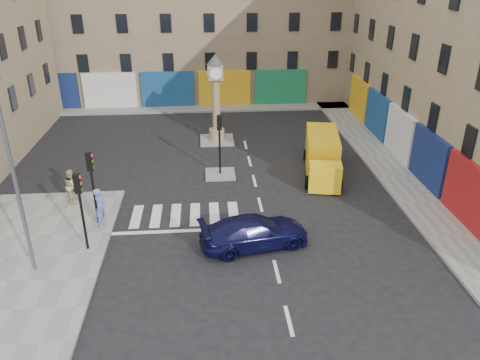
{
  "coord_description": "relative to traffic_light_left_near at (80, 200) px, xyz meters",
  "views": [
    {
      "loc": [
        -2.82,
        -18.09,
        11.97
      ],
      "look_at": [
        -1.17,
        2.97,
        2.0
      ],
      "focal_mm": 35.0,
      "sensor_mm": 36.0,
      "label": 1
    }
  ],
  "objects": [
    {
      "name": "ground",
      "position": [
        8.3,
        -0.2,
        -2.62
      ],
      "size": [
        120.0,
        120.0,
        0.0
      ],
      "primitive_type": "plane",
      "color": "black",
      "rests_on": "ground"
    },
    {
      "name": "pedestrian_blue",
      "position": [
        0.3,
        2.01,
        -1.47
      ],
      "size": [
        0.49,
        0.74,
        2.0
      ],
      "primitive_type": "imported",
      "rotation": [
        0.0,
        0.0,
        1.56
      ],
      "color": "#537CBF",
      "rests_on": "sidewalk_left"
    },
    {
      "name": "traffic_light_left_near",
      "position": [
        0.0,
        0.0,
        0.0
      ],
      "size": [
        0.28,
        0.22,
        3.7
      ],
      "color": "black",
      "rests_on": "sidewalk_left"
    },
    {
      "name": "island_far",
      "position": [
        6.3,
        13.8,
        -2.56
      ],
      "size": [
        2.4,
        2.4,
        0.12
      ],
      "primitive_type": "cube",
      "color": "gray",
      "rests_on": "ground"
    },
    {
      "name": "building_far",
      "position": [
        4.3,
        27.8,
        5.88
      ],
      "size": [
        32.0,
        10.0,
        17.0
      ],
      "primitive_type": "cube",
      "color": "#8C765D",
      "rests_on": "ground"
    },
    {
      "name": "sidewalk_left",
      "position": [
        -2.7,
        -2.2,
        -2.55
      ],
      "size": [
        7.0,
        16.0,
        0.15
      ],
      "primitive_type": "cube",
      "color": "gray",
      "rests_on": "ground"
    },
    {
      "name": "navy_sedan",
      "position": [
        7.56,
        -0.14,
        -1.89
      ],
      "size": [
        5.33,
        3.04,
        1.45
      ],
      "primitive_type": "imported",
      "rotation": [
        0.0,
        0.0,
        1.78
      ],
      "color": "#0B0B33",
      "rests_on": "ground"
    },
    {
      "name": "yellow_van",
      "position": [
        12.59,
        7.83,
        -1.5
      ],
      "size": [
        2.99,
        6.45,
        2.26
      ],
      "rotation": [
        0.0,
        0.0,
        -0.18
      ],
      "color": "yellow",
      "rests_on": "ground"
    },
    {
      "name": "sidewalk_right",
      "position": [
        17.0,
        9.8,
        -2.55
      ],
      "size": [
        2.6,
        30.0,
        0.15
      ],
      "primitive_type": "cube",
      "color": "gray",
      "rests_on": "ground"
    },
    {
      "name": "island_near",
      "position": [
        6.3,
        7.8,
        -2.56
      ],
      "size": [
        1.8,
        1.8,
        0.12
      ],
      "primitive_type": "cube",
      "color": "gray",
      "rests_on": "ground"
    },
    {
      "name": "traffic_light_left_far",
      "position": [
        0.0,
        2.4,
        0.0
      ],
      "size": [
        0.28,
        0.22,
        3.7
      ],
      "color": "black",
      "rests_on": "sidewalk_left"
    },
    {
      "name": "traffic_light_island",
      "position": [
        6.3,
        7.8,
        -0.03
      ],
      "size": [
        0.28,
        0.22,
        3.7
      ],
      "color": "black",
      "rests_on": "island_near"
    },
    {
      "name": "lamp_post",
      "position": [
        -1.9,
        -1.4,
        2.17
      ],
      "size": [
        0.5,
        0.25,
        8.3
      ],
      "color": "#595B60",
      "rests_on": "sidewalk_left"
    },
    {
      "name": "sidewalk_far",
      "position": [
        4.3,
        22.0,
        -2.55
      ],
      "size": [
        32.0,
        2.4,
        0.15
      ],
      "primitive_type": "cube",
      "color": "gray",
      "rests_on": "ground"
    },
    {
      "name": "pedestrian_tan",
      "position": [
        -1.71,
        4.71,
        -1.55
      ],
      "size": [
        0.91,
        1.05,
        1.85
      ],
      "primitive_type": "imported",
      "rotation": [
        0.0,
        0.0,
        1.83
      ],
      "color": "tan",
      "rests_on": "sidewalk_left"
    },
    {
      "name": "clock_pillar",
      "position": [
        6.3,
        13.8,
        0.93
      ],
      "size": [
        1.2,
        1.2,
        6.1
      ],
      "color": "tan",
      "rests_on": "island_far"
    }
  ]
}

